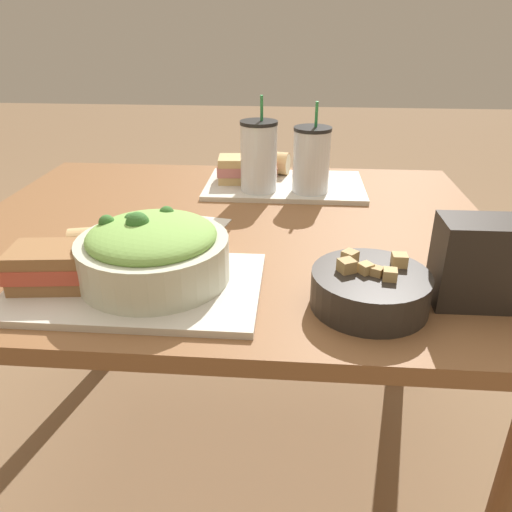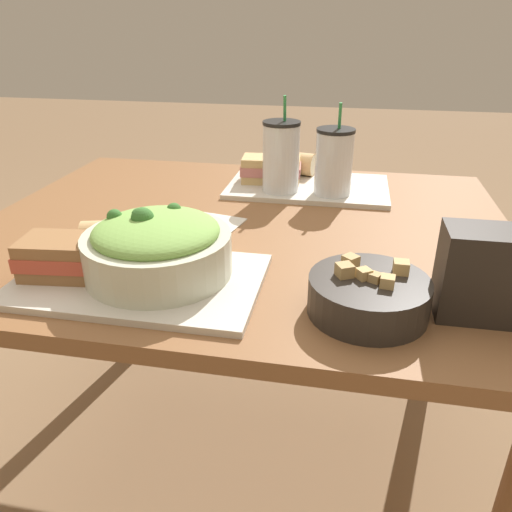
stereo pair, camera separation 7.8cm
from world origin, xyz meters
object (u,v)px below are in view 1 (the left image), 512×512
chip_bag (483,263)px  napkin_folded (190,225)px  sandwich_near (59,266)px  drink_cup_dark (259,159)px  baguette_far (266,162)px  soup_bowl (370,288)px  salad_bowl (153,250)px  drink_cup_red (311,162)px  sandwich_far (247,169)px  baguette_near (118,242)px

chip_bag → napkin_folded: size_ratio=0.83×
sandwich_near → drink_cup_dark: 0.58m
napkin_folded → baguette_far: bearing=69.3°
soup_bowl → sandwich_near: 0.48m
soup_bowl → drink_cup_dark: (-0.21, 0.51, 0.06)m
salad_bowl → soup_bowl: (0.34, -0.04, -0.03)m
chip_bag → napkin_folded: 0.58m
soup_bowl → drink_cup_dark: 0.56m
soup_bowl → baguette_far: bearing=106.6°
baguette_far → chip_bag: chip_bag is taller
soup_bowl → drink_cup_red: 0.52m
salad_bowl → sandwich_near: size_ratio=1.51×
sandwich_far → napkin_folded: 0.30m
sandwich_far → baguette_far: bearing=57.5°
sandwich_near → drink_cup_red: drink_cup_red is taller
sandwich_far → chip_bag: (0.41, -0.56, 0.02)m
salad_bowl → drink_cup_dark: drink_cup_dark is taller
drink_cup_dark → baguette_near: bearing=-118.4°
baguette_far → drink_cup_dark: drink_cup_dark is taller
sandwich_near → napkin_folded: size_ratio=0.95×
drink_cup_dark → napkin_folded: 0.27m
drink_cup_dark → drink_cup_red: (0.13, 0.00, -0.01)m
sandwich_far → baguette_far: sandwich_far is taller
baguette_far → soup_bowl: bearing=-150.8°
drink_cup_dark → soup_bowl: bearing=-68.1°
sandwich_near → drink_cup_red: 0.65m
salad_bowl → sandwich_near: bearing=-166.6°
sandwich_near → drink_cup_dark: drink_cup_dark is taller
salad_bowl → sandwich_near: 0.15m
drink_cup_red → napkin_folded: size_ratio=1.26×
sandwich_near → soup_bowl: bearing=-7.3°
baguette_far → drink_cup_red: bearing=-129.3°
soup_bowl → sandwich_near: same height
salad_bowl → chip_bag: chip_bag is taller
drink_cup_red → salad_bowl: bearing=-119.0°
baguette_far → baguette_near: bearing=170.4°
baguette_near → sandwich_far: size_ratio=1.08×
sandwich_near → baguette_far: bearing=60.1°
baguette_far → drink_cup_red: drink_cup_red is taller
sandwich_near → chip_bag: 0.65m
drink_cup_red → chip_bag: bearing=-63.1°
sandwich_near → baguette_far: 0.72m
drink_cup_dark → drink_cup_red: 0.13m
baguette_far → napkin_folded: baguette_far is taller
baguette_far → drink_cup_red: size_ratio=0.65×
salad_bowl → baguette_near: 0.11m
chip_bag → soup_bowl: bearing=-171.8°
drink_cup_dark → sandwich_near: bearing=-118.8°
sandwich_near → sandwich_far: (0.24, 0.58, -0.00)m
baguette_near → baguette_far: (0.23, 0.55, -0.00)m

